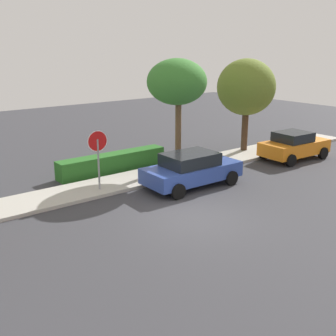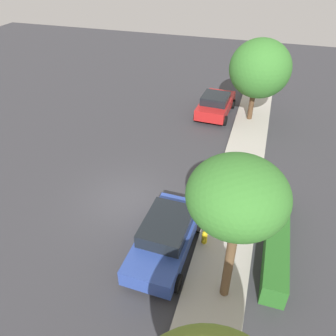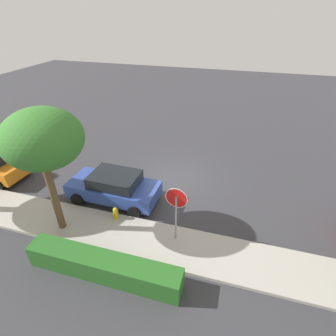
% 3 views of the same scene
% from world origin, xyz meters
% --- Properties ---
extents(ground_plane, '(60.00, 60.00, 0.00)m').
position_xyz_m(ground_plane, '(0.00, 0.00, 0.00)').
color(ground_plane, '#38383D').
extents(sidewalk_curb, '(32.00, 2.13, 0.14)m').
position_xyz_m(sidewalk_curb, '(0.00, 4.82, 0.07)').
color(sidewalk_curb, '#B2ADA3').
rests_on(sidewalk_curb, ground_plane).
extents(stop_sign, '(0.86, 0.08, 2.62)m').
position_xyz_m(stop_sign, '(-1.31, 4.42, 1.82)').
color(stop_sign, gray).
rests_on(stop_sign, ground_plane).
extents(parked_car_blue, '(4.40, 2.17, 1.50)m').
position_xyz_m(parked_car_blue, '(2.22, 2.67, 0.77)').
color(parked_car_blue, '#2D479E').
rests_on(parked_car_blue, ground_plane).
extents(street_tree_far, '(2.83, 2.83, 5.35)m').
position_xyz_m(street_tree_far, '(3.35, 5.06, 4.23)').
color(street_tree_far, brown).
rests_on(street_tree_far, ground_plane).
extents(fire_hydrant, '(0.30, 0.22, 0.72)m').
position_xyz_m(fire_hydrant, '(1.53, 4.02, 0.36)').
color(fire_hydrant, gold).
rests_on(fire_hydrant, ground_plane).
extents(front_yard_hedge, '(5.62, 0.83, 0.89)m').
position_xyz_m(front_yard_hedge, '(0.70, 6.69, 0.44)').
color(front_yard_hedge, '#286623').
rests_on(front_yard_hedge, ground_plane).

